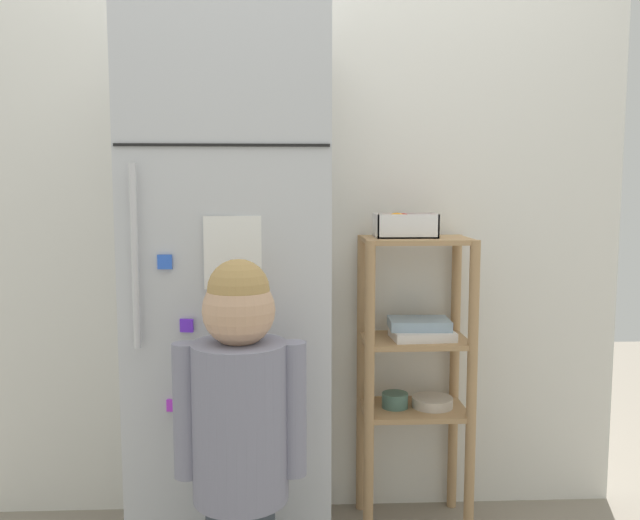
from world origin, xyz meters
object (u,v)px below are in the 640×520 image
(child_standing, at_px, (240,420))
(fruit_bin, at_px, (405,226))
(pantry_shelf_unit, at_px, (416,357))
(refrigerator, at_px, (234,299))

(child_standing, height_order, fruit_bin, fruit_bin)
(child_standing, bearing_deg, fruit_bin, 51.42)
(child_standing, relative_size, pantry_shelf_unit, 1.00)
(refrigerator, bearing_deg, pantry_shelf_unit, 14.79)
(child_standing, bearing_deg, pantry_shelf_unit, 48.91)
(child_standing, distance_m, pantry_shelf_unit, 0.89)
(refrigerator, bearing_deg, fruit_bin, 16.57)
(pantry_shelf_unit, bearing_deg, child_standing, -131.09)
(refrigerator, xyz_separation_m, child_standing, (0.05, -0.50, -0.23))
(fruit_bin, bearing_deg, child_standing, -128.58)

